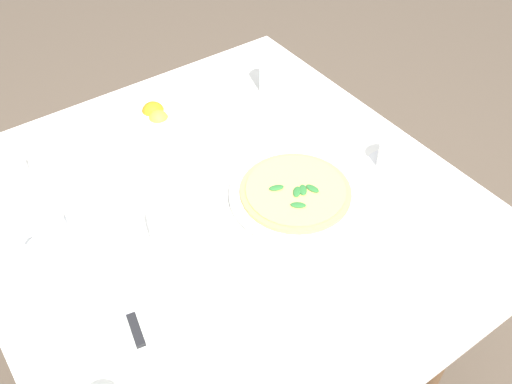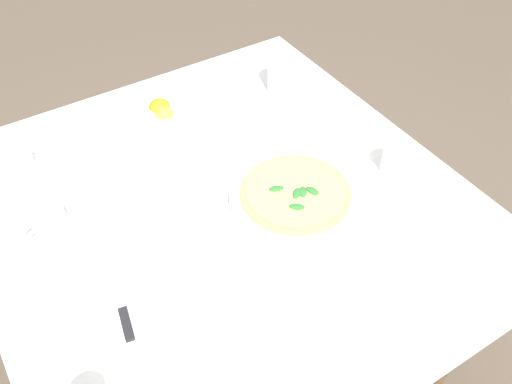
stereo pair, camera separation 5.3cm
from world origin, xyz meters
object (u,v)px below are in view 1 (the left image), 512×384
water_glass_right_edge (271,77)px  citrus_bowl (156,119)px  dinner_knife (129,310)px  coffee_cup_back_corner (393,158)px  napkin_folded (131,315)px  pizza_plate (295,195)px  menu_card (7,168)px  pizza (296,191)px  coffee_cup_far_right (49,231)px  water_glass_near_right (165,230)px

water_glass_right_edge → citrus_bowl: water_glass_right_edge is taller
dinner_knife → water_glass_right_edge: bearing=-44.8°
coffee_cup_back_corner → napkin_folded: bearing=91.6°
citrus_bowl → pizza_plate: bearing=-162.6°
napkin_folded → menu_card: (0.55, 0.06, 0.02)m
napkin_folded → pizza: bearing=-75.4°
coffee_cup_far_right → pizza: bearing=-112.4°
dinner_knife → pizza: bearing=-70.2°
dinner_knife → menu_card: size_ratio=2.23×
menu_card → water_glass_near_right: bearing=-47.0°
coffee_cup_back_corner → napkin_folded: coffee_cup_back_corner is taller
water_glass_near_right → menu_card: water_glass_near_right is taller
citrus_bowl → water_glass_right_edge: bearing=-96.9°
water_glass_right_edge → pizza_plate: bearing=150.9°
coffee_cup_back_corner → coffee_cup_far_right: bearing=71.2°
pizza_plate → menu_card: 0.71m
napkin_folded → water_glass_right_edge: bearing=-50.2°
pizza_plate → menu_card: menu_card is taller
water_glass_near_right → citrus_bowl: 0.43m
water_glass_right_edge → coffee_cup_back_corner: bearing=-174.0°
napkin_folded → coffee_cup_back_corner: bearing=-82.8°
dinner_knife → citrus_bowl: size_ratio=1.30×
pizza → coffee_cup_back_corner: coffee_cup_back_corner is taller
pizza_plate → napkin_folded: size_ratio=1.38×
pizza_plate → water_glass_right_edge: 0.46m
water_glass_right_edge → napkin_folded: (-0.47, 0.69, -0.04)m
coffee_cup_far_right → dinner_knife: bearing=-169.6°
napkin_folded → dinner_knife: bearing=-5.6°
pizza_plate → dinner_knife: 0.48m
pizza_plate → water_glass_right_edge: bearing=-29.1°
coffee_cup_back_corner → water_glass_near_right: (0.10, 0.59, 0.02)m
water_glass_right_edge → coffee_cup_far_right: bearing=103.6°
water_glass_near_right → napkin_folded: 0.20m
pizza_plate → dinner_knife: bearing=98.7°
water_glass_right_edge → dinner_knife: bearing=124.1°
pizza → menu_card: size_ratio=3.04×
water_glass_right_edge → napkin_folded: water_glass_right_edge is taller
coffee_cup_far_right → menu_card: size_ratio=1.50×
citrus_bowl → menu_card: 0.40m
pizza → citrus_bowl: citrus_bowl is taller
coffee_cup_back_corner → dinner_knife: size_ratio=0.67×
coffee_cup_far_right → dinner_knife: (-0.29, -0.05, -0.00)m
coffee_cup_back_corner → water_glass_near_right: water_glass_near_right is taller
dinner_knife → citrus_bowl: bearing=-22.0°
pizza → coffee_cup_far_right: coffee_cup_far_right is taller
water_glass_near_right → menu_card: bearing=26.8°
water_glass_near_right → water_glass_right_edge: size_ratio=0.94×
water_glass_right_edge → dinner_knife: (-0.47, 0.69, -0.02)m
menu_card → citrus_bowl: bearing=11.7°
pizza → dinner_knife: 0.48m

